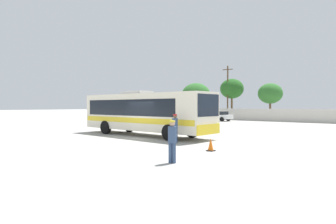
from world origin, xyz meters
name	(u,v)px	position (x,y,z in m)	size (l,w,h in m)	color
ground_plane	(216,129)	(0.00, 10.00, 0.00)	(300.00, 300.00, 0.00)	#A3A099
perimeter_wall	(277,115)	(0.00, 26.86, 0.90)	(80.00, 0.30, 1.80)	beige
coach_bus_cream_yellow	(143,112)	(-1.08, 1.17, 1.79)	(11.50, 2.95, 3.35)	silver
attendant_by_bus_door	(175,127)	(3.50, -0.75, 0.98)	(0.48, 0.48, 1.72)	#33476B
passenger_waiting_on_apron	(172,139)	(7.21, -5.57, 0.94)	(0.43, 0.43, 1.66)	#33476B
parked_car_leftmost_silver	(180,115)	(-13.79, 22.28, 0.80)	(4.22, 1.98, 1.51)	#B7BABF
parked_car_second_white	(218,116)	(-7.33, 22.92, 0.76)	(4.37, 2.11, 1.41)	silver
utility_pole_near	(228,91)	(-9.48, 29.92, 4.70)	(1.80, 0.34, 9.02)	#4C3823
roadside_tree_left	(196,95)	(-17.78, 32.53, 4.26)	(5.69, 5.69, 6.68)	brown
roadside_tree_midleft	(232,89)	(-9.40, 31.31, 5.19)	(4.06, 4.06, 6.94)	brown
roadside_tree_midright	(270,94)	(-2.47, 30.73, 4.16)	(3.77, 3.77, 5.78)	brown
traffic_cone_on_apron	(211,145)	(6.78, -2.05, 0.31)	(0.36, 0.36, 0.64)	black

